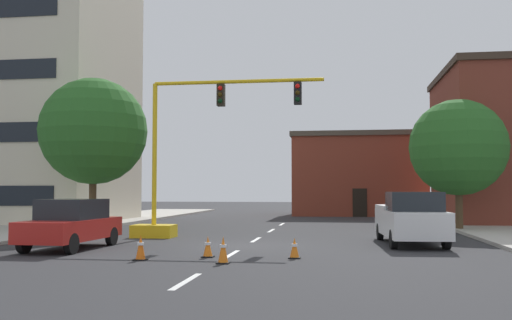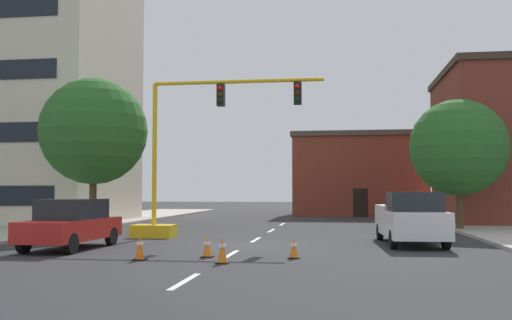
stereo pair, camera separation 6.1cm
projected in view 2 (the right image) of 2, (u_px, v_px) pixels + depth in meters
The scene contains 18 objects.
ground_plane at pixel (246, 245), 21.28m from camera, with size 160.00×160.00×0.00m, color #2D2D30.
sidewalk_left at pixel (50, 227), 30.94m from camera, with size 6.00×56.00×0.14m, color #B2ADA3.
lane_stripe_seg_1 at pixel (185, 281), 12.89m from camera, with size 0.16×2.40×0.01m, color silver.
lane_stripe_seg_2 at pixel (231, 254), 18.32m from camera, with size 0.16×2.40×0.01m, color silver.
lane_stripe_seg_3 at pixel (256, 240), 23.75m from camera, with size 0.16×2.40×0.01m, color silver.
lane_stripe_seg_4 at pixel (271, 230), 29.19m from camera, with size 0.16×2.40×0.01m, color silver.
lane_stripe_seg_5 at pixel (282, 224), 34.62m from camera, with size 0.16×2.40×0.01m, color silver.
building_tall_left at pixel (12, 59), 37.64m from camera, with size 14.76×10.76×21.38m.
building_brick_center at pixel (359, 175), 48.13m from camera, with size 10.87×7.84×6.74m.
traffic_signal_gantry at pixel (177, 187), 24.92m from camera, with size 8.31×1.20×6.83m.
tree_left_near at pixel (94, 131), 28.59m from camera, with size 5.31×5.31×7.65m.
tree_right_mid at pixel (458, 147), 28.91m from camera, with size 4.87×4.87×6.65m.
pickup_truck_white at pixel (410, 219), 21.68m from camera, with size 2.30×5.50×1.99m.
sedan_red_near_left at pixel (71, 223), 20.04m from camera, with size 1.99×4.56×1.74m.
traffic_cone_roadside_a at pixel (207, 247), 17.53m from camera, with size 0.36×0.36×0.65m.
traffic_cone_roadside_b at pixel (222, 250), 16.03m from camera, with size 0.36×0.36×0.76m.
traffic_cone_roadside_c at pixel (294, 248), 17.23m from camera, with size 0.36×0.36×0.62m.
traffic_cone_roadside_d at pixel (140, 248), 16.78m from camera, with size 0.36×0.36×0.75m.
Camera 2 is at (3.47, -21.14, 2.04)m, focal length 40.23 mm.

